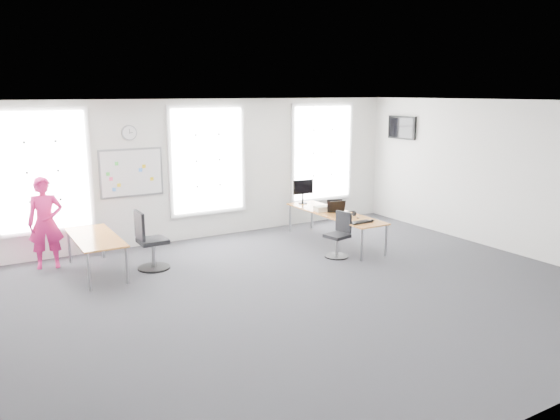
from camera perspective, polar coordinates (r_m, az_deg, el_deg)
floor at (r=8.72m, az=1.29°, el=-8.89°), size 10.00×10.00×0.00m
ceiling at (r=8.13m, az=1.40°, el=11.24°), size 10.00×10.00×0.00m
wall_back at (r=11.83m, az=-8.96°, el=4.12°), size 10.00×0.00×10.00m
wall_front at (r=5.44m, az=24.34°, el=-6.46°), size 10.00×0.00×10.00m
wall_right at (r=11.70m, az=22.67°, el=3.23°), size 0.00×10.00×10.00m
window_left at (r=11.04m, az=-23.57°, el=3.72°), size 1.60×0.06×2.20m
window_mid at (r=11.89m, az=-7.59°, el=5.18°), size 1.60×0.06×2.20m
window_right at (r=13.34m, az=4.40°, el=6.01°), size 1.60×0.06×2.20m
desk_right at (r=11.52m, az=5.70°, el=-0.48°), size 0.72×2.71×0.66m
desk_left at (r=10.10m, az=-18.76°, el=-2.94°), size 0.73×1.82×0.67m
chair_right at (r=10.63m, az=6.16°, el=-2.86°), size 0.47×0.47×0.88m
chair_left at (r=10.07m, az=-13.50°, el=-3.46°), size 0.58×0.58×1.08m
person at (r=10.68m, az=-23.29°, el=-1.24°), size 0.67×0.51×1.67m
whiteboard at (r=11.38m, az=-15.25°, el=3.77°), size 1.20×0.03×0.90m
wall_clock at (r=11.29m, az=-15.48°, el=7.79°), size 0.30×0.04×0.30m
tv at (r=13.58m, az=12.61°, el=8.40°), size 0.06×0.90×0.55m
keyboard at (r=10.67m, az=8.42°, el=-1.29°), size 0.47×0.18×0.02m
mouse at (r=10.85m, az=9.64°, el=-1.06°), size 0.09×0.12×0.04m
lens_cap at (r=11.06m, az=8.16°, el=-0.83°), size 0.08×0.08×0.01m
headphones at (r=11.20m, az=7.42°, el=-0.40°), size 0.19×0.10×0.11m
laptop_sleeve at (r=11.48m, az=5.88°, el=0.38°), size 0.35×0.28×0.27m
paper_stack at (r=11.63m, az=4.40°, el=0.14°), size 0.32×0.25×0.10m
monitor at (r=12.34m, az=2.43°, el=2.17°), size 0.49×0.20×0.54m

